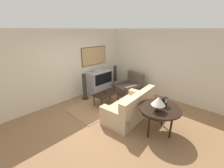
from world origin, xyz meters
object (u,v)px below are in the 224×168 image
object	(u,v)px
speaker_tower_right	(115,77)
tv	(100,82)
coffee_table	(106,94)
mantel_clock	(164,102)
table_lamp	(158,101)
speaker_tower_left	(85,87)
console_table	(160,110)
armchair	(129,88)
couch	(130,108)

from	to	relation	value
speaker_tower_right	tv	bearing A→B (deg)	174.46
coffee_table	mantel_clock	bearing A→B (deg)	-89.80
table_lamp	speaker_tower_right	xyz separation A→B (m)	(1.87, 3.16, -0.51)
mantel_clock	speaker_tower_left	world-z (taller)	speaker_tower_left
speaker_tower_right	mantel_clock	bearing A→B (deg)	-115.68
console_table	table_lamp	size ratio (longest dim) A/B	2.93
armchair	speaker_tower_right	world-z (taller)	speaker_tower_right
coffee_table	speaker_tower_right	size ratio (longest dim) A/B	0.88
tv	couch	bearing A→B (deg)	-107.85
table_lamp	speaker_tower_right	world-z (taller)	table_lamp
table_lamp	tv	bearing A→B (deg)	73.29
couch	speaker_tower_left	size ratio (longest dim) A/B	1.79
speaker_tower_left	speaker_tower_right	world-z (taller)	same
tv	mantel_clock	bearing A→B (deg)	-100.80
tv	table_lamp	size ratio (longest dim) A/B	2.82
armchair	table_lamp	bearing A→B (deg)	-26.00
coffee_table	armchair	bearing A→B (deg)	-1.61
tv	coffee_table	bearing A→B (deg)	-120.90
tv	mantel_clock	distance (m)	3.33
mantel_clock	speaker_tower_right	xyz separation A→B (m)	(1.52, 3.16, -0.36)
couch	armchair	distance (m)	1.85
speaker_tower_left	mantel_clock	bearing A→B (deg)	-84.92
coffee_table	console_table	size ratio (longest dim) A/B	0.84
mantel_clock	tv	bearing A→B (deg)	79.20
console_table	table_lamp	distance (m)	0.38
couch	mantel_clock	size ratio (longest dim) A/B	8.02
mantel_clock	speaker_tower_right	bearing A→B (deg)	64.32
console_table	table_lamp	bearing A→B (deg)	-172.23
tv	console_table	distance (m)	3.32
tv	couch	size ratio (longest dim) A/B	0.57
armchair	console_table	distance (m)	2.65
armchair	console_table	xyz separation A→B (m)	(-1.52, -2.13, 0.40)
speaker_tower_left	coffee_table	bearing A→B (deg)	-74.11
armchair	coffee_table	bearing A→B (deg)	-79.28
mantel_clock	armchair	bearing A→B (deg)	57.96
coffee_table	speaker_tower_right	world-z (taller)	speaker_tower_right
coffee_table	console_table	xyz separation A→B (m)	(-0.16, -2.17, 0.28)
speaker_tower_right	coffee_table	bearing A→B (deg)	-147.84
tv	coffee_table	world-z (taller)	tv
couch	armchair	xyz separation A→B (m)	(1.45, 1.15, -0.04)
couch	coffee_table	xyz separation A→B (m)	(0.09, 1.19, 0.08)
armchair	table_lamp	size ratio (longest dim) A/B	3.00
armchair	mantel_clock	bearing A→B (deg)	-19.72
speaker_tower_left	speaker_tower_right	size ratio (longest dim) A/B	1.00
couch	coffee_table	distance (m)	1.19
armchair	speaker_tower_right	xyz separation A→B (m)	(0.17, 1.00, 0.22)
coffee_table	table_lamp	distance (m)	2.31
coffee_table	speaker_tower_left	distance (m)	1.00
couch	mantel_clock	distance (m)	1.16
couch	table_lamp	xyz separation A→B (m)	(-0.26, -1.01, 0.70)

